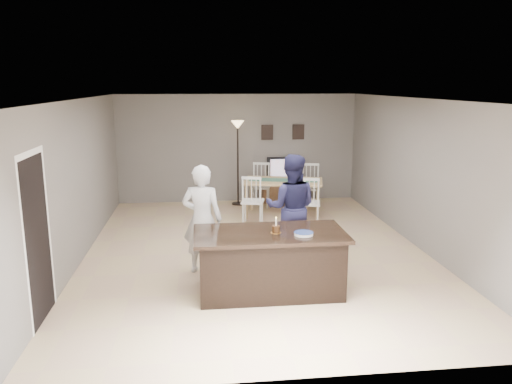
{
  "coord_description": "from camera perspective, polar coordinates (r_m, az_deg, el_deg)",
  "views": [
    {
      "loc": [
        -0.97,
        -8.5,
        2.96
      ],
      "look_at": [
        -0.03,
        -0.3,
        1.16
      ],
      "focal_mm": 35.0,
      "sensor_mm": 36.0,
      "label": 1
    }
  ],
  "objects": [
    {
      "name": "man",
      "position": [
        8.45,
        4.04,
        -1.78
      ],
      "size": [
        1.02,
        0.88,
        1.81
      ],
      "primitive_type": "imported",
      "rotation": [
        0.0,
        0.0,
        2.9
      ],
      "color": "#1C1C3E",
      "rests_on": "floor"
    },
    {
      "name": "woman",
      "position": [
        7.89,
        -6.18,
        -3.12
      ],
      "size": [
        0.71,
        0.55,
        1.74
      ],
      "primitive_type": "imported",
      "rotation": [
        0.0,
        0.0,
        2.92
      ],
      "color": "silver",
      "rests_on": "floor"
    },
    {
      "name": "dining_table",
      "position": [
        11.29,
        3.12,
        0.65
      ],
      "size": [
        2.07,
        2.29,
        1.06
      ],
      "rotation": [
        0.0,
        0.0,
        -0.23
      ],
      "color": "tan",
      "rests_on": "floor"
    },
    {
      "name": "doorway",
      "position": [
        6.74,
        -23.81,
        -3.39
      ],
      "size": [
        0.0,
        2.1,
        2.65
      ],
      "color": "black",
      "rests_on": "floor"
    },
    {
      "name": "room_shell",
      "position": [
        8.65,
        -0.06,
        3.79
      ],
      "size": [
        8.0,
        8.0,
        8.0
      ],
      "color": "slate",
      "rests_on": "floor"
    },
    {
      "name": "birthday_cake",
      "position": [
        7.04,
        2.29,
        -4.26
      ],
      "size": [
        0.15,
        0.15,
        0.23
      ],
      "color": "gold",
      "rests_on": "kitchen_island"
    },
    {
      "name": "plate_stack",
      "position": [
        6.97,
        5.47,
        -4.76
      ],
      "size": [
        0.27,
        0.27,
        0.04
      ],
      "color": "white",
      "rests_on": "kitchen_island"
    },
    {
      "name": "tv_console",
      "position": [
        12.74,
        3.39,
        0.26
      ],
      "size": [
        1.2,
        0.4,
        0.6
      ],
      "primitive_type": "cube",
      "color": "brown",
      "rests_on": "floor"
    },
    {
      "name": "television",
      "position": [
        12.7,
        3.36,
        2.81
      ],
      "size": [
        0.91,
        0.12,
        0.53
      ],
      "primitive_type": "imported",
      "rotation": [
        0.0,
        0.0,
        3.14
      ],
      "color": "black",
      "rests_on": "tv_console"
    },
    {
      "name": "tv_screen_glow",
      "position": [
        12.62,
        3.43,
        2.78
      ],
      "size": [
        0.78,
        0.0,
        0.78
      ],
      "primitive_type": "plane",
      "rotation": [
        1.57,
        0.0,
        3.14
      ],
      "color": "orange",
      "rests_on": "tv_console"
    },
    {
      "name": "kitchen_island",
      "position": [
        7.22,
        1.58,
        -8.0
      ],
      "size": [
        2.15,
        1.1,
        0.9
      ],
      "color": "black",
      "rests_on": "floor"
    },
    {
      "name": "floor_lamp",
      "position": [
        12.2,
        -2.11,
        5.97
      ],
      "size": [
        0.31,
        0.31,
        2.08
      ],
      "color": "black",
      "rests_on": "floor"
    },
    {
      "name": "picture_frames",
      "position": [
        12.71,
        3.09,
        6.85
      ],
      "size": [
        1.1,
        0.02,
        0.38
      ],
      "color": "black",
      "rests_on": "room_shell"
    },
    {
      "name": "floor",
      "position": [
        9.05,
        -0.05,
        -6.76
      ],
      "size": [
        8.0,
        8.0,
        0.0
      ],
      "primitive_type": "plane",
      "color": "tan",
      "rests_on": "ground"
    }
  ]
}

